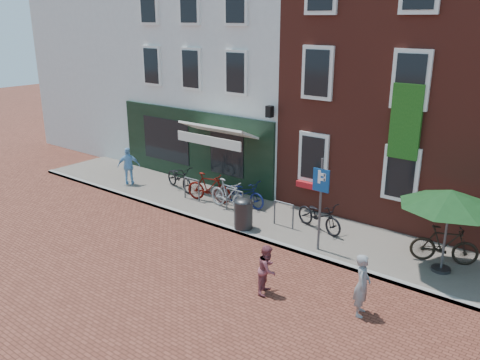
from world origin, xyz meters
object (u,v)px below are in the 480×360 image
Objects in this scene: bicycle_0 at (180,177)px; bicycle_5 at (444,245)px; parking_sign at (321,193)px; woman at (362,285)px; litter_bin at (243,212)px; bicycle_3 at (228,195)px; bicycle_4 at (319,216)px; bicycle_1 at (209,188)px; boy at (267,269)px; parasol at (451,195)px; cafe_person at (129,166)px; bicycle_2 at (244,193)px.

bicycle_5 is (9.98, 0.00, 0.05)m from bicycle_0.
parking_sign is 3.35m from woman.
litter_bin is 1.73m from bicycle_3.
bicycle_0 and bicycle_4 have the same top height.
woman is 4.53m from bicycle_4.
bicycle_1 is at bearing 70.62° from bicycle_5.
boy is 0.71× the size of bicycle_5.
bicycle_3 is at bearing 46.10° from woman.
litter_bin is 2.87m from parking_sign.
cafe_person is (-12.12, -0.30, -1.37)m from parasol.
bicycle_1 is at bearing 48.23° from woman.
bicycle_3 is at bearing 72.31° from bicycle_5.
cafe_person is at bearing 54.13° from boy.
bicycle_5 is at bearing 14.63° from litter_bin.
bicycle_5 is (8.17, 0.33, 0.00)m from bicycle_1.
boy is 0.71× the size of bicycle_1.
woman reaches higher than boy.
bicycle_4 is at bearing 34.87° from litter_bin.
bicycle_1 is at bearing 107.68° from bicycle_4.
bicycle_4 is at bearing -76.58° from bicycle_3.
litter_bin is at bearing 49.17° from woman.
woman is 9.87m from bicycle_0.
boy is (-3.11, -3.58, -1.59)m from parasol.
bicycle_3 is 7.14m from bicycle_5.
parasol is 1.45× the size of bicycle_1.
bicycle_4 is at bearing -100.43° from bicycle_1.
parasol is at bearing -104.16° from bicycle_1.
bicycle_0 is at bearing 96.05° from bicycle_2.
woman is 11.57m from cafe_person.
litter_bin is 0.42× the size of parasol.
bicycle_1 is 1.00× the size of bicycle_3.
bicycle_5 is (0.77, 3.54, -0.11)m from woman.
bicycle_2 is at bearing 174.95° from parasol.
litter_bin is 0.86× the size of boy.
woman is 8.06m from bicycle_1.
bicycle_0 is at bearing 87.31° from bicycle_3.
parasol is 8.43m from bicycle_1.
cafe_person is at bearing -178.58° from parasol.
boy reaches higher than bicycle_3.
litter_bin is at bearing 129.72° from cafe_person.
bicycle_5 is (3.09, 1.38, -1.20)m from parking_sign.
parasol reaches higher than woman.
cafe_person is 0.83× the size of bicycle_0.
cafe_person is 0.83× the size of bicycle_4.
parasol is at bearing 170.99° from bicycle_5.
litter_bin is at bearing -139.71° from bicycle_2.
boy reaches higher than litter_bin.
bicycle_0 is at bearing 103.90° from bicycle_4.
woman is at bearing 146.03° from bicycle_5.
boy is at bearing -138.91° from bicycle_1.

